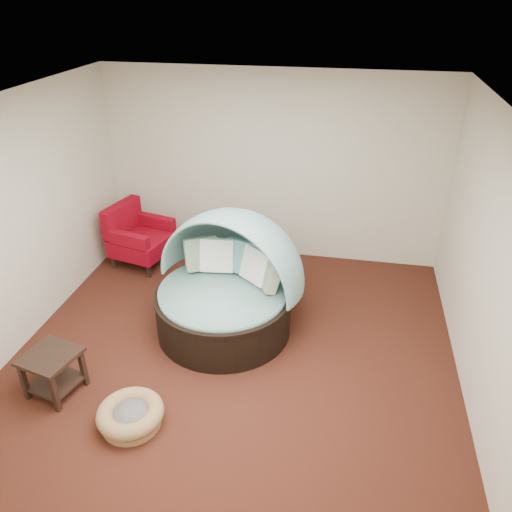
% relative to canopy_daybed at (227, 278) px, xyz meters
% --- Properties ---
extents(floor, '(5.00, 5.00, 0.00)m').
position_rel_canopy_daybed_xyz_m(floor, '(0.20, -0.47, -0.70)').
color(floor, '#4C2015').
rests_on(floor, ground).
extents(wall_back, '(5.00, 0.00, 5.00)m').
position_rel_canopy_daybed_xyz_m(wall_back, '(0.20, 2.03, 0.70)').
color(wall_back, beige).
rests_on(wall_back, floor).
extents(wall_front, '(5.00, 0.00, 5.00)m').
position_rel_canopy_daybed_xyz_m(wall_front, '(0.20, -2.97, 0.70)').
color(wall_front, beige).
rests_on(wall_front, floor).
extents(wall_left, '(0.00, 5.00, 5.00)m').
position_rel_canopy_daybed_xyz_m(wall_left, '(-2.30, -0.47, 0.70)').
color(wall_left, beige).
rests_on(wall_left, floor).
extents(wall_right, '(0.00, 5.00, 5.00)m').
position_rel_canopy_daybed_xyz_m(wall_right, '(2.70, -0.47, 0.70)').
color(wall_right, beige).
rests_on(wall_right, floor).
extents(ceiling, '(5.00, 5.00, 0.00)m').
position_rel_canopy_daybed_xyz_m(ceiling, '(0.20, -0.47, 2.10)').
color(ceiling, white).
rests_on(ceiling, wall_back).
extents(canopy_daybed, '(2.07, 2.03, 1.50)m').
position_rel_canopy_daybed_xyz_m(canopy_daybed, '(0.00, 0.00, 0.00)').
color(canopy_daybed, black).
rests_on(canopy_daybed, floor).
extents(pet_basket, '(0.77, 0.77, 0.23)m').
position_rel_canopy_daybed_xyz_m(pet_basket, '(-0.54, -1.73, -0.58)').
color(pet_basket, '#966C44').
rests_on(pet_basket, floor).
extents(red_armchair, '(0.95, 0.95, 0.93)m').
position_rel_canopy_daybed_xyz_m(red_armchair, '(-1.71, 1.32, -0.27)').
color(red_armchair, black).
rests_on(red_armchair, floor).
extents(side_table, '(0.62, 0.62, 0.49)m').
position_rel_canopy_daybed_xyz_m(side_table, '(-1.49, -1.46, -0.38)').
color(side_table, black).
rests_on(side_table, floor).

